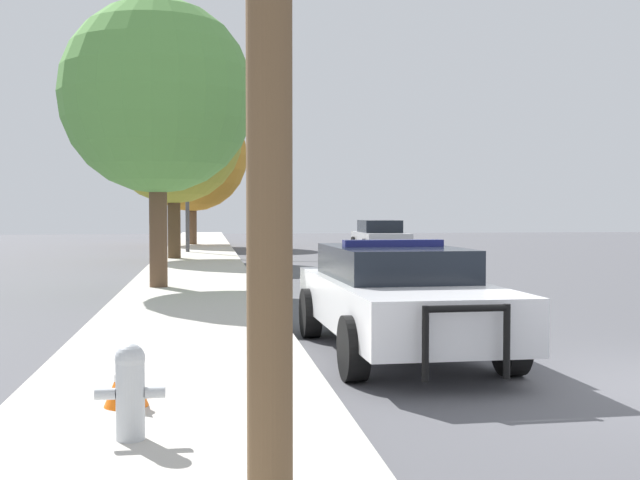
{
  "coord_description": "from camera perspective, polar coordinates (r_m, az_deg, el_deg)",
  "views": [
    {
      "loc": [
        -4.8,
        -7.59,
        1.85
      ],
      "look_at": [
        -0.88,
        19.91,
        0.81
      ],
      "focal_mm": 45.0,
      "sensor_mm": 36.0,
      "label": 1
    }
  ],
  "objects": [
    {
      "name": "tree_sidewalk_mid",
      "position": [
        29.17,
        -10.38,
        7.37
      ],
      "size": [
        4.92,
        4.92,
        6.87
      ],
      "color": "#4C3823",
      "rests_on": "sidewalk_left"
    },
    {
      "name": "tree_sidewalk_far",
      "position": [
        40.85,
        -9.11,
        5.91
      ],
      "size": [
        5.56,
        5.56,
        7.21
      ],
      "color": "brown",
      "rests_on": "sidewalk_left"
    },
    {
      "name": "traffic_light",
      "position": [
        33.39,
        -7.09,
        5.36
      ],
      "size": [
        3.47,
        0.35,
        5.11
      ],
      "color": "#424247",
      "rests_on": "sidewalk_left"
    },
    {
      "name": "traffic_cone",
      "position": [
        7.32,
        -13.62,
        -9.61
      ],
      "size": [
        0.39,
        0.39,
        0.47
      ],
      "color": "orange",
      "rests_on": "sidewalk_left"
    },
    {
      "name": "fire_hydrant",
      "position": [
        6.25,
        -13.34,
        -10.24
      ],
      "size": [
        0.52,
        0.23,
        0.72
      ],
      "color": "#B7BCC1",
      "rests_on": "sidewalk_left"
    },
    {
      "name": "police_car",
      "position": [
        10.37,
        5.48,
        -3.94
      ],
      "size": [
        2.13,
        5.03,
        1.46
      ],
      "rotation": [
        0.0,
        0.0,
        3.17
      ],
      "color": "white",
      "rests_on": "ground_plane"
    },
    {
      "name": "sidewalk_left",
      "position": [
        7.8,
        -10.32,
        -11.11
      ],
      "size": [
        3.0,
        110.0,
        0.13
      ],
      "color": "#BCB7AD",
      "rests_on": "ground_plane"
    },
    {
      "name": "tree_sidewalk_near",
      "position": [
        18.39,
        -11.5,
        9.94
      ],
      "size": [
        4.31,
        4.31,
        6.4
      ],
      "color": "brown",
      "rests_on": "sidewalk_left"
    },
    {
      "name": "car_background_oncoming",
      "position": [
        33.41,
        4.31,
        0.27
      ],
      "size": [
        2.02,
        4.18,
        1.42
      ],
      "rotation": [
        0.0,
        0.0,
        3.13
      ],
      "color": "#B7B7BC",
      "rests_on": "ground_plane"
    }
  ]
}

